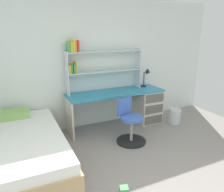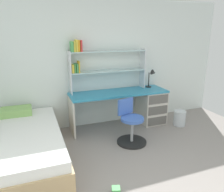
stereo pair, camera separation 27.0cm
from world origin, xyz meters
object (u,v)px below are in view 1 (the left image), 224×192
toy_block_green_2 (124,191)px  desk_lamp (147,75)px  desk (138,103)px  bed_platform (17,152)px  waste_bin (175,116)px  swivel_chair (130,126)px  bookshelf_hutch (96,62)px

toy_block_green_2 → desk_lamp: bearing=50.7°
desk → bed_platform: bearing=-163.5°
waste_bin → toy_block_green_2: waste_bin is taller
desk → swivel_chair: size_ratio=2.56×
desk → bookshelf_hutch: (-0.87, 0.18, 0.91)m
bookshelf_hutch → swivel_chair: size_ratio=2.01×
bookshelf_hutch → toy_block_green_2: 2.43m
waste_bin → toy_block_green_2: (-1.99, -1.44, -0.11)m
bookshelf_hutch → toy_block_green_2: (-0.44, -2.02, -1.28)m
bookshelf_hutch → waste_bin: size_ratio=4.94×
desk → waste_bin: bearing=-30.2°
bookshelf_hutch → bed_platform: bearing=-149.9°
toy_block_green_2 → bed_platform: bearing=134.7°
desk → desk_lamp: desk_lamp is taller
waste_bin → swivel_chair: bearing=-166.5°
bed_platform → toy_block_green_2: 1.59m
desk → waste_bin: desk is taller
bookshelf_hutch → swivel_chair: bearing=-72.0°
desk_lamp → bed_platform: desk_lamp is taller
bookshelf_hutch → toy_block_green_2: bookshelf_hutch is taller
waste_bin → toy_block_green_2: 2.46m
desk → desk_lamp: bearing=20.4°
bookshelf_hutch → toy_block_green_2: size_ratio=15.42×
bed_platform → swivel_chair: bearing=0.6°
bookshelf_hutch → toy_block_green_2: bearing=-102.3°
desk → toy_block_green_2: size_ratio=19.62×
desk_lamp → swivel_chair: bearing=-137.1°
swivel_chair → waste_bin: size_ratio=2.45×
desk → toy_block_green_2: (-1.31, -1.84, -0.37)m
bed_platform → desk: bearing=16.5°
desk_lamp → waste_bin: size_ratio=1.23×
desk → bed_platform: (-2.42, -0.72, -0.17)m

